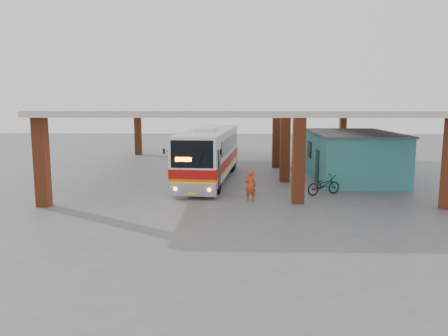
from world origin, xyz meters
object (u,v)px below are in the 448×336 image
object	(u,v)px
coach_bus	(210,154)
red_chair	(295,166)
pedestrian	(250,186)
motorcycle	(324,185)

from	to	relation	value
coach_bus	red_chair	distance (m)	7.26
pedestrian	red_chair	bearing A→B (deg)	-112.72
pedestrian	red_chair	distance (m)	10.33
motorcycle	pedestrian	distance (m)	4.36
motorcycle	pedestrian	world-z (taller)	pedestrian
coach_bus	motorcycle	world-z (taller)	coach_bus
coach_bus	motorcycle	distance (m)	7.93
coach_bus	pedestrian	xyz separation A→B (m)	(2.44, -5.91, -0.95)
motorcycle	pedestrian	size ratio (longest dim) A/B	1.31
coach_bus	motorcycle	size ratio (longest dim) A/B	5.88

